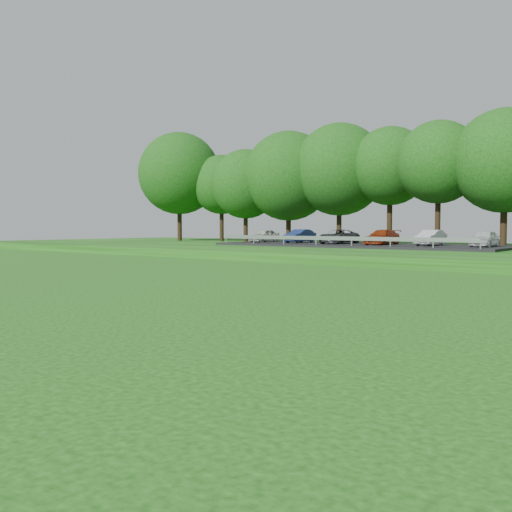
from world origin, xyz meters
The scene contains 1 object.
parking_lot centered at (-24.05, 32.82, 1.06)m, with size 24.00×9.00×1.38m.
Camera 1 is at (-1.36, -9.04, 2.26)m, focal length 40.00 mm.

